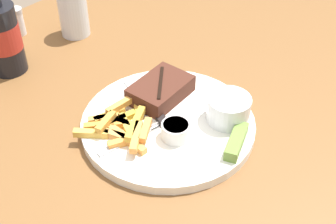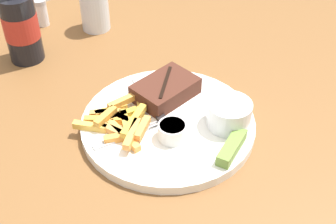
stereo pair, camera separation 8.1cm
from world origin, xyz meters
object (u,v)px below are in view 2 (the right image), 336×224
at_px(steak_portion, 165,90).
at_px(salt_shaker, 41,12).
at_px(beer_bottle, 20,24).
at_px(pickle_spear, 232,147).
at_px(dipping_sauce_cup, 172,131).
at_px(coleslaw_cup, 229,113).
at_px(dinner_plate, 168,124).
at_px(knife_utensil, 154,107).
at_px(fork_utensil, 126,136).
at_px(drinking_glass, 94,7).

distance_m(steak_portion, salt_shaker, 0.42).
distance_m(beer_bottle, salt_shaker, 0.15).
bearing_deg(pickle_spear, salt_shaker, 91.29).
bearing_deg(dipping_sauce_cup, salt_shaker, 85.73).
distance_m(dipping_sauce_cup, pickle_spear, 0.10).
xyz_separation_m(dipping_sauce_cup, beer_bottle, (-0.06, 0.41, 0.05)).
distance_m(pickle_spear, beer_bottle, 0.51).
height_order(coleslaw_cup, salt_shaker, same).
xyz_separation_m(coleslaw_cup, beer_bottle, (-0.16, 0.44, 0.04)).
distance_m(dinner_plate, knife_utensil, 0.04).
xyz_separation_m(fork_utensil, drinking_glass, (0.18, 0.36, 0.03)).
distance_m(dinner_plate, beer_bottle, 0.38).
bearing_deg(knife_utensil, dipping_sauce_cup, -179.76).
xyz_separation_m(pickle_spear, beer_bottle, (-0.11, 0.49, 0.06)).
height_order(knife_utensil, drinking_glass, drinking_glass).
xyz_separation_m(dipping_sauce_cup, fork_utensil, (-0.06, 0.05, -0.01)).
bearing_deg(coleslaw_cup, salt_shaker, 96.16).
xyz_separation_m(dipping_sauce_cup, drinking_glass, (0.13, 0.41, 0.02)).
xyz_separation_m(dinner_plate, drinking_glass, (0.10, 0.38, 0.04)).
relative_size(fork_utensil, salt_shaker, 2.06).
bearing_deg(dinner_plate, steak_portion, 53.07).
height_order(steak_portion, pickle_spear, steak_portion).
bearing_deg(salt_shaker, pickle_spear, -88.71).
xyz_separation_m(dinner_plate, fork_utensil, (-0.08, 0.02, 0.01)).
bearing_deg(pickle_spear, dipping_sauce_cup, 120.00).
bearing_deg(dipping_sauce_cup, beer_bottle, 98.24).
bearing_deg(drinking_glass, pickle_spear, -98.36).
bearing_deg(drinking_glass, salt_shaker, 132.46).
bearing_deg(salt_shaker, coleslaw_cup, -83.84).
bearing_deg(knife_utensil, beer_bottle, 32.72).
bearing_deg(salt_shaker, fork_utensil, -101.81).
relative_size(dipping_sauce_cup, beer_bottle, 0.21).
xyz_separation_m(pickle_spear, knife_utensil, (-0.03, 0.17, -0.01)).
bearing_deg(fork_utensil, pickle_spear, -41.55).
relative_size(dinner_plate, dipping_sauce_cup, 6.30).
xyz_separation_m(dipping_sauce_cup, salt_shaker, (0.04, 0.51, -0.00)).
height_order(dipping_sauce_cup, drinking_glass, drinking_glass).
bearing_deg(coleslaw_cup, dinner_plate, 134.07).
relative_size(coleslaw_cup, knife_utensil, 0.48).
distance_m(pickle_spear, knife_utensil, 0.17).
height_order(pickle_spear, drinking_glass, drinking_glass).
xyz_separation_m(fork_utensil, salt_shaker, (0.10, 0.45, 0.01)).
bearing_deg(drinking_glass, fork_utensil, -116.89).
bearing_deg(pickle_spear, drinking_glass, 81.64).
relative_size(coleslaw_cup, fork_utensil, 0.58).
relative_size(steak_portion, salt_shaker, 1.84).
xyz_separation_m(steak_portion, coleslaw_cup, (0.03, -0.13, 0.01)).
xyz_separation_m(coleslaw_cup, fork_utensil, (-0.15, 0.09, -0.02)).
height_order(coleslaw_cup, pickle_spear, coleslaw_cup).
relative_size(dinner_plate, pickle_spear, 3.66).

